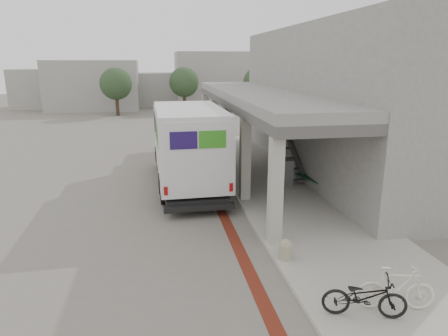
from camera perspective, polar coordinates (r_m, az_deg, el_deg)
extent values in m
plane|color=#6D665D|center=(15.19, -4.42, -5.78)|extent=(120.00, 120.00, 0.00)
cube|color=#601F13|center=(17.18, -1.74, -3.24)|extent=(0.35, 40.00, 0.01)
cube|color=#A09D90|center=(16.01, 10.02, -4.64)|extent=(4.40, 28.00, 0.12)
cube|color=gray|center=(20.64, 15.10, 9.27)|extent=(4.30, 17.00, 7.00)
cube|color=#514E4C|center=(19.37, 4.84, 9.38)|extent=(3.40, 16.90, 0.35)
cube|color=gray|center=(19.34, 4.86, 10.41)|extent=(3.40, 16.90, 0.35)
cube|color=#97958F|center=(48.69, -18.13, 11.18)|extent=(10.00, 6.00, 5.50)
cube|color=#97958F|center=(52.26, -9.72, 11.08)|extent=(8.00, 6.00, 4.00)
cube|color=#97958F|center=(50.72, -1.64, 12.59)|extent=(9.00, 6.00, 6.50)
cube|color=#97958F|center=(52.80, -24.20, 10.32)|extent=(7.00, 5.00, 4.50)
cylinder|color=#38281C|center=(42.52, -15.01, 8.86)|extent=(0.36, 0.36, 2.40)
sphere|color=#243A22|center=(42.37, -15.20, 11.54)|extent=(3.20, 3.20, 3.20)
cylinder|color=#38281C|center=(44.47, -5.67, 9.53)|extent=(0.36, 0.36, 2.40)
sphere|color=#243A22|center=(44.33, -5.73, 12.11)|extent=(3.20, 3.20, 3.20)
cylinder|color=#38281C|center=(44.80, 4.83, 9.59)|extent=(0.36, 0.36, 2.40)
sphere|color=#243A22|center=(44.66, 4.89, 12.15)|extent=(3.20, 3.20, 3.20)
cube|color=black|center=(17.89, -5.16, -1.09)|extent=(2.44, 7.72, 0.33)
cube|color=silver|center=(16.54, -4.95, 3.65)|extent=(2.73, 5.75, 2.85)
cube|color=silver|center=(20.27, -6.08, 5.25)|extent=(2.67, 2.13, 2.52)
cube|color=silver|center=(21.58, -6.28, 3.31)|extent=(2.43, 0.70, 0.88)
cube|color=black|center=(21.05, -6.33, 7.26)|extent=(2.42, 0.58, 1.15)
cube|color=black|center=(14.18, -3.51, -5.66)|extent=(2.53, 0.32, 0.20)
cube|color=#21114E|center=(17.12, -9.69, 5.56)|extent=(0.05, 1.54, 0.82)
cube|color=#328A1E|center=(15.50, -9.52, 4.59)|extent=(0.05, 1.54, 0.82)
cube|color=#21114E|center=(13.54, -5.80, 3.94)|extent=(0.93, 0.05, 0.60)
cube|color=#328A1E|center=(13.66, -1.66, 4.10)|extent=(0.93, 0.05, 0.60)
cylinder|color=black|center=(20.57, -9.18, 1.06)|extent=(0.32, 0.99, 0.99)
cylinder|color=black|center=(20.75, -2.81, 1.36)|extent=(0.32, 0.99, 0.99)
cylinder|color=black|center=(15.71, -8.53, -3.29)|extent=(0.32, 0.99, 0.99)
cylinder|color=black|center=(15.95, -0.23, -2.84)|extent=(0.32, 0.99, 0.99)
cube|color=gray|center=(16.97, 13.77, -2.81)|extent=(0.40, 0.17, 0.39)
cube|color=gray|center=(18.15, 10.85, -1.48)|extent=(0.40, 0.17, 0.39)
cube|color=#103125|center=(17.41, 11.92, -1.50)|extent=(0.56, 1.82, 0.05)
cube|color=#103125|center=(17.50, 12.30, -1.45)|extent=(0.56, 1.82, 0.05)
cube|color=#103125|center=(17.58, 12.68, -1.39)|extent=(0.56, 1.82, 0.05)
cylinder|color=gray|center=(11.32, 8.80, -11.79)|extent=(0.39, 0.39, 0.39)
sphere|color=gray|center=(11.23, 8.84, -10.90)|extent=(0.39, 0.39, 0.39)
cylinder|color=gray|center=(18.54, 3.06, -0.80)|extent=(0.44, 0.44, 0.44)
sphere|color=gray|center=(18.48, 3.07, -0.14)|extent=(0.44, 0.44, 0.44)
cube|color=gray|center=(17.79, 8.79, -0.52)|extent=(0.55, 0.70, 1.10)
imported|color=black|center=(9.32, 19.43, -16.94)|extent=(1.86, 1.11, 0.93)
imported|color=silver|center=(9.75, 23.37, -15.49)|extent=(1.77, 0.84, 1.02)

